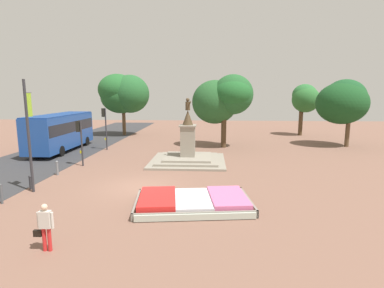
# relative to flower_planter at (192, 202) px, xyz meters

# --- Properties ---
(ground_plane) EXTENTS (87.99, 87.99, 0.00)m
(ground_plane) POSITION_rel_flower_planter_xyz_m (-3.15, 2.83, -0.24)
(ground_plane) COLOR brown
(flower_planter) EXTENTS (5.80, 4.03, 0.55)m
(flower_planter) POSITION_rel_flower_planter_xyz_m (0.00, 0.00, 0.00)
(flower_planter) COLOR #38281C
(flower_planter) RESTS_ON ground_plane
(statue_monument) EXTENTS (5.75, 5.75, 4.98)m
(statue_monument) POSITION_rel_flower_planter_xyz_m (-0.91, 9.43, 0.48)
(statue_monument) COLOR gray
(statue_monument) RESTS_ON ground_plane
(traffic_light_mid_block) EXTENTS (0.42, 0.30, 3.34)m
(traffic_light_mid_block) POSITION_rel_flower_planter_xyz_m (-8.71, 7.66, 2.08)
(traffic_light_mid_block) COLOR #2D2D33
(traffic_light_mid_block) RESTS_ON ground_plane
(traffic_light_far_corner) EXTENTS (0.41, 0.29, 3.95)m
(traffic_light_far_corner) POSITION_rel_flower_planter_xyz_m (-9.13, 14.12, 2.47)
(traffic_light_far_corner) COLOR #2D2D33
(traffic_light_far_corner) RESTS_ON ground_plane
(banner_pole) EXTENTS (0.14, 0.62, 6.03)m
(banner_pole) POSITION_rel_flower_planter_xyz_m (-8.78, 1.66, 2.92)
(banner_pole) COLOR #2D2D33
(banner_pole) RESTS_ON ground_plane
(city_bus) EXTENTS (2.62, 9.16, 3.43)m
(city_bus) POSITION_rel_flower_planter_xyz_m (-13.07, 13.40, 1.73)
(city_bus) COLOR #1E4799
(city_bus) RESTS_ON ground_plane
(pedestrian_with_handbag) EXTENTS (0.73, 0.22, 1.67)m
(pedestrian_with_handbag) POSITION_rel_flower_planter_xyz_m (-4.69, -4.35, 0.70)
(pedestrian_with_handbag) COLOR red
(pedestrian_with_handbag) RESTS_ON ground_plane
(kerb_bollard_south) EXTENTS (0.12, 0.12, 1.00)m
(kerb_bollard_south) POSITION_rel_flower_planter_xyz_m (-9.26, -0.20, 0.29)
(kerb_bollard_south) COLOR #4C5156
(kerb_bollard_south) RESTS_ON ground_plane
(kerb_bollard_mid_a) EXTENTS (0.17, 0.17, 0.82)m
(kerb_bollard_mid_a) POSITION_rel_flower_planter_xyz_m (-9.17, 2.04, 0.20)
(kerb_bollard_mid_a) COLOR #2D2D33
(kerb_bollard_mid_a) RESTS_ON ground_plane
(kerb_bollard_mid_b) EXTENTS (0.17, 0.17, 0.97)m
(kerb_bollard_mid_b) POSITION_rel_flower_planter_xyz_m (-9.19, 5.04, 0.27)
(kerb_bollard_mid_b) COLOR slate
(kerb_bollard_mid_b) RESTS_ON ground_plane
(park_tree_far_left) EXTENTS (3.43, 3.51, 6.52)m
(park_tree_far_left) POSITION_rel_flower_planter_xyz_m (12.82, 25.64, 4.54)
(park_tree_far_left) COLOR #4C3823
(park_tree_far_left) RESTS_ON ground_plane
(park_tree_behind_statue) EXTENTS (5.05, 4.72, 6.74)m
(park_tree_behind_statue) POSITION_rel_flower_planter_xyz_m (14.21, 17.82, 4.43)
(park_tree_behind_statue) COLOR brown
(park_tree_behind_statue) RESTS_ON ground_plane
(park_tree_far_right) EXTENTS (5.98, 4.92, 7.16)m
(park_tree_far_right) POSITION_rel_flower_planter_xyz_m (2.16, 16.44, 4.63)
(park_tree_far_right) COLOR #4C3823
(park_tree_far_right) RESTS_ON ground_plane
(park_tree_street_side) EXTENTS (6.39, 5.06, 7.77)m
(park_tree_street_side) POSITION_rel_flower_planter_xyz_m (-10.16, 24.05, 5.09)
(park_tree_street_side) COLOR brown
(park_tree_street_side) RESTS_ON ground_plane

